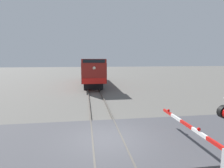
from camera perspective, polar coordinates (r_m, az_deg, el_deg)
The scene contains 6 objects.
ground_plane at distance 9.30m, azimuth -1.42°, elevation -17.46°, with size 160.00×160.00×0.00m, color #605E59.
rail_track_left at distance 9.22m, azimuth -6.06°, elevation -17.22°, with size 0.08×80.00×0.15m, color #59544C.
rail_track_right at distance 9.37m, azimuth 3.13°, elevation -16.75°, with size 0.08×80.00×0.15m, color #59544C.
road_surface at distance 9.27m, azimuth -1.42°, elevation -17.06°, with size 36.00×5.57×0.14m, color #47474C.
locomotive at distance 28.95m, azimuth -6.28°, elevation 4.10°, with size 2.95×16.11×3.93m.
crossing_gate at distance 7.86m, azimuth 29.33°, elevation -17.44°, with size 0.36×5.57×1.21m.
Camera 1 is at (-0.98, -8.34, 3.99)m, focal length 29.46 mm.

